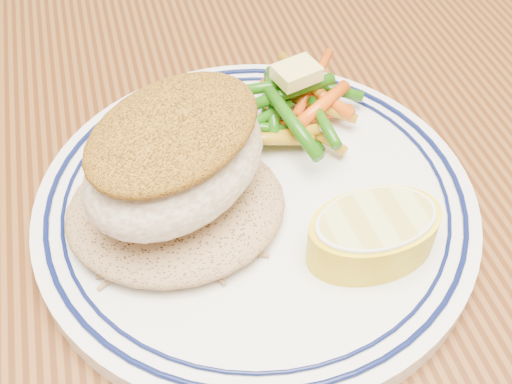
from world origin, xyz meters
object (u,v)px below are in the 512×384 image
Objects in this scene: dining_table at (304,285)px; rice_pilaf at (176,204)px; fish_fillet at (175,155)px; vegetable_pile at (291,109)px; plate at (256,204)px; lemon_wedge at (373,232)px.

dining_table is 0.15m from rice_pilaf.
fish_fillet is 1.28× the size of vegetable_pile.
fish_fillet reaches higher than plate.
lemon_wedge is (0.05, -0.05, 0.02)m from plate.
rice_pilaf is at bearing -132.81° from fish_fillet.
rice_pilaf is at bearing -146.40° from vegetable_pile.
rice_pilaf is 1.16× the size of vegetable_pile.
plate is at bearing -125.14° from vegetable_pile.
fish_fillet reaches higher than dining_table.
plate is at bearing -1.70° from fish_fillet.
rice_pilaf is (-0.08, -0.01, 0.12)m from dining_table.
vegetable_pile is (0.08, 0.05, 0.00)m from rice_pilaf.
vegetable_pile reaches higher than dining_table.
plate is at bearing -170.20° from dining_table.
plate is 3.42× the size of lemon_wedge.
fish_fillet is at bearing 178.30° from plate.
rice_pilaf is 0.11m from lemon_wedge.
plate reaches higher than dining_table.
vegetable_pile is (0.08, 0.05, -0.03)m from fish_fillet.
fish_fillet is at bearing 47.19° from rice_pilaf.
rice_pilaf is 1.63× the size of lemon_wedge.
vegetable_pile reaches higher than lemon_wedge.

